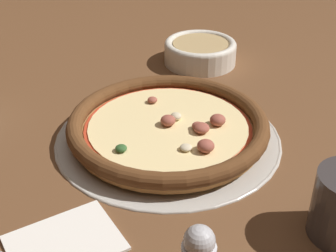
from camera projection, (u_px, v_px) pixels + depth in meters
name	position (u px, v px, depth m)	size (l,w,h in m)	color
ground_plane	(168.00, 138.00, 0.75)	(3.00, 3.00, 0.00)	brown
pizza_tray	(168.00, 136.00, 0.74)	(0.36, 0.36, 0.01)	#B7B2A8
pizza	(168.00, 126.00, 0.73)	(0.32, 0.32, 0.03)	#BC7F42
bowl_near	(200.00, 51.00, 0.98)	(0.15, 0.15, 0.05)	silver
napkin	(64.00, 242.00, 0.55)	(0.15, 0.14, 0.01)	white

